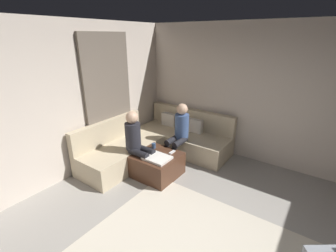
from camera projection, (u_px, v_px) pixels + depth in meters
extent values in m
cube|color=beige|center=(281.00, 98.00, 4.31)|extent=(6.00, 0.12, 2.70)
cube|color=beige|center=(40.00, 109.00, 3.67)|extent=(0.12, 6.00, 2.70)
cube|color=#726659|center=(109.00, 99.00, 4.63)|extent=(0.06, 1.10, 2.50)
cube|color=#C6B593|center=(183.00, 141.00, 5.28)|extent=(2.10, 0.85, 0.42)
cube|color=#C6B593|center=(191.00, 119.00, 5.39)|extent=(2.10, 0.14, 0.45)
cube|color=#C6B593|center=(122.00, 155.00, 4.65)|extent=(0.85, 1.70, 0.42)
cube|color=#C6B593|center=(108.00, 131.00, 4.68)|extent=(0.14, 1.70, 0.45)
cube|color=silver|center=(169.00, 121.00, 5.56)|extent=(0.36, 0.12, 0.36)
cube|color=silver|center=(195.00, 127.00, 5.18)|extent=(0.36, 0.12, 0.36)
cube|color=#4C2D1E|center=(157.00, 165.00, 4.30)|extent=(0.76, 0.76, 0.42)
cube|color=white|center=(157.00, 158.00, 4.07)|extent=(0.44, 0.36, 0.04)
cylinder|color=#334C72|center=(154.00, 146.00, 4.46)|extent=(0.08, 0.08, 0.10)
cube|color=white|center=(172.00, 152.00, 4.29)|extent=(0.05, 0.15, 0.02)
cylinder|color=black|center=(174.00, 158.00, 4.53)|extent=(0.12, 0.12, 0.42)
cylinder|color=black|center=(167.00, 156.00, 4.62)|extent=(0.12, 0.12, 0.42)
cylinder|color=black|center=(180.00, 142.00, 4.58)|extent=(0.12, 0.40, 0.12)
cylinder|color=black|center=(172.00, 140.00, 4.68)|extent=(0.12, 0.40, 0.12)
cylinder|color=#3F598C|center=(182.00, 126.00, 4.69)|extent=(0.28, 0.28, 0.50)
sphere|color=#D8AD8C|center=(182.00, 109.00, 4.56)|extent=(0.22, 0.22, 0.22)
cylinder|color=black|center=(154.00, 166.00, 4.27)|extent=(0.12, 0.12, 0.42)
cylinder|color=black|center=(148.00, 170.00, 4.13)|extent=(0.12, 0.12, 0.42)
cylinder|color=black|center=(145.00, 150.00, 4.28)|extent=(0.40, 0.12, 0.12)
cylinder|color=black|center=(138.00, 153.00, 4.14)|extent=(0.40, 0.12, 0.12)
cylinder|color=#26262D|center=(133.00, 136.00, 4.23)|extent=(0.28, 0.28, 0.50)
sphere|color=#D8AD8C|center=(132.00, 117.00, 4.10)|extent=(0.22, 0.22, 0.22)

